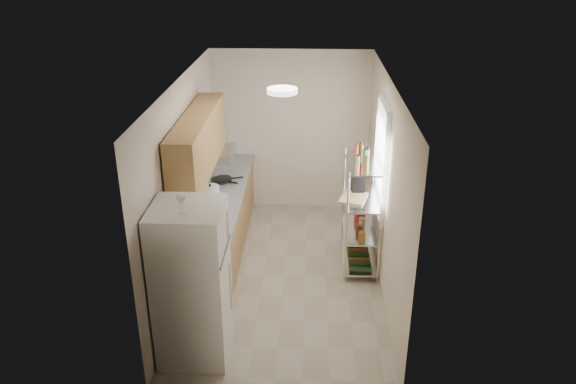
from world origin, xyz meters
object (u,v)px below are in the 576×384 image
at_px(cutting_board, 353,198).
at_px(frying_pan_large, 220,180).
at_px(rice_cooker, 210,193).
at_px(refrigerator, 192,283).
at_px(espresso_machine, 358,182).

bearing_deg(cutting_board, frying_pan_large, 157.94).
bearing_deg(frying_pan_large, rice_cooker, -71.49).
bearing_deg(rice_cooker, cutting_board, -3.85).
bearing_deg(frying_pan_large, refrigerator, -66.56).
relative_size(refrigerator, frying_pan_large, 6.70).
bearing_deg(cutting_board, refrigerator, -133.87).
distance_m(cutting_board, espresso_machine, 0.28).
height_order(refrigerator, frying_pan_large, refrigerator).
relative_size(frying_pan_large, espresso_machine, 0.93).
bearing_deg(espresso_machine, refrigerator, -135.18).
xyz_separation_m(rice_cooker, cutting_board, (1.90, -0.13, 0.03)).
relative_size(refrigerator, cutting_board, 4.26).
relative_size(cutting_board, espresso_machine, 1.47).
relative_size(rice_cooker, cutting_board, 0.61).
height_order(rice_cooker, espresso_machine, espresso_machine).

